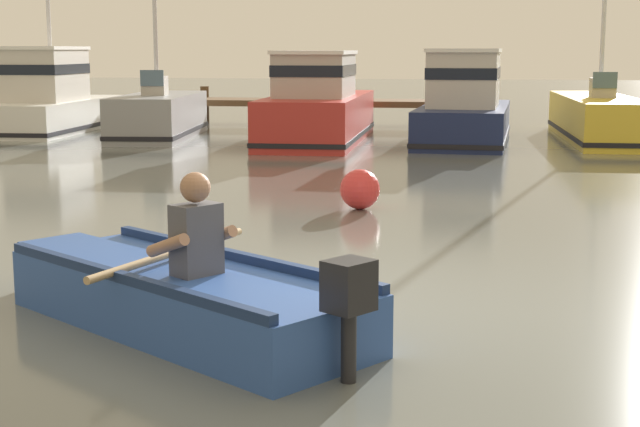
{
  "coord_description": "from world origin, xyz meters",
  "views": [
    {
      "loc": [
        0.69,
        -7.58,
        2.05
      ],
      "look_at": [
        -0.69,
        1.03,
        0.55
      ],
      "focal_mm": 53.5,
      "sensor_mm": 36.0,
      "label": 1
    }
  ],
  "objects_px": {
    "rowboat_with_person": "(179,294)",
    "moored_boat_grey": "(159,117)",
    "moored_boat_navy": "(464,108)",
    "moored_boat_white": "(52,101)",
    "mooring_buoy": "(360,189)",
    "moored_boat_red": "(318,108)",
    "moored_boat_yellow": "(598,119)"
  },
  "relations": [
    {
      "from": "rowboat_with_person",
      "to": "moored_boat_grey",
      "type": "relative_size",
      "value": 0.71
    },
    {
      "from": "moored_boat_grey",
      "to": "moored_boat_navy",
      "type": "distance_m",
      "value": 7.09
    },
    {
      "from": "rowboat_with_person",
      "to": "moored_boat_navy",
      "type": "relative_size",
      "value": 0.61
    },
    {
      "from": "moored_boat_navy",
      "to": "moored_boat_white",
      "type": "bearing_deg",
      "value": 173.29
    },
    {
      "from": "moored_boat_white",
      "to": "mooring_buoy",
      "type": "distance_m",
      "value": 13.9
    },
    {
      "from": "rowboat_with_person",
      "to": "moored_boat_navy",
      "type": "xyz_separation_m",
      "value": [
        1.93,
        14.85,
        0.51
      ]
    },
    {
      "from": "moored_boat_grey",
      "to": "moored_boat_red",
      "type": "bearing_deg",
      "value": -5.87
    },
    {
      "from": "moored_boat_grey",
      "to": "moored_boat_yellow",
      "type": "bearing_deg",
      "value": 6.87
    },
    {
      "from": "moored_boat_grey",
      "to": "moored_boat_yellow",
      "type": "relative_size",
      "value": 0.73
    },
    {
      "from": "moored_boat_red",
      "to": "moored_boat_navy",
      "type": "height_order",
      "value": "moored_boat_navy"
    },
    {
      "from": "rowboat_with_person",
      "to": "moored_boat_navy",
      "type": "distance_m",
      "value": 14.98
    },
    {
      "from": "mooring_buoy",
      "to": "moored_boat_red",
      "type": "bearing_deg",
      "value": 102.68
    },
    {
      "from": "rowboat_with_person",
      "to": "moored_boat_yellow",
      "type": "bearing_deg",
      "value": 72.82
    },
    {
      "from": "rowboat_with_person",
      "to": "moored_boat_navy",
      "type": "bearing_deg",
      "value": 82.58
    },
    {
      "from": "moored_boat_white",
      "to": "moored_boat_yellow",
      "type": "relative_size",
      "value": 0.88
    },
    {
      "from": "moored_boat_navy",
      "to": "moored_boat_red",
      "type": "bearing_deg",
      "value": -173.13
    },
    {
      "from": "moored_boat_white",
      "to": "moored_boat_yellow",
      "type": "xyz_separation_m",
      "value": [
        13.32,
        0.02,
        -0.3
      ]
    },
    {
      "from": "moored_boat_white",
      "to": "mooring_buoy",
      "type": "xyz_separation_m",
      "value": [
        9.05,
        -10.53,
        -0.52
      ]
    },
    {
      "from": "mooring_buoy",
      "to": "moored_boat_navy",
      "type": "bearing_deg",
      "value": 82.48
    },
    {
      "from": "rowboat_with_person",
      "to": "moored_boat_white",
      "type": "relative_size",
      "value": 0.59
    },
    {
      "from": "moored_boat_yellow",
      "to": "moored_boat_white",
      "type": "bearing_deg",
      "value": -179.93
    },
    {
      "from": "moored_boat_white",
      "to": "moored_boat_navy",
      "type": "height_order",
      "value": "moored_boat_white"
    },
    {
      "from": "moored_boat_grey",
      "to": "mooring_buoy",
      "type": "bearing_deg",
      "value": -57.87
    },
    {
      "from": "moored_boat_grey",
      "to": "mooring_buoy",
      "type": "xyz_separation_m",
      "value": [
        5.86,
        -9.33,
        -0.24
      ]
    },
    {
      "from": "moored_boat_navy",
      "to": "mooring_buoy",
      "type": "bearing_deg",
      "value": -97.52
    },
    {
      "from": "moored_boat_white",
      "to": "moored_boat_navy",
      "type": "distance_m",
      "value": 10.36
    },
    {
      "from": "mooring_buoy",
      "to": "moored_boat_yellow",
      "type": "bearing_deg",
      "value": 67.97
    },
    {
      "from": "moored_boat_white",
      "to": "mooring_buoy",
      "type": "height_order",
      "value": "moored_boat_white"
    },
    {
      "from": "moored_boat_navy",
      "to": "mooring_buoy",
      "type": "xyz_separation_m",
      "value": [
        -1.23,
        -9.32,
        -0.5
      ]
    },
    {
      "from": "moored_boat_yellow",
      "to": "mooring_buoy",
      "type": "bearing_deg",
      "value": -112.03
    },
    {
      "from": "moored_boat_grey",
      "to": "moored_boat_yellow",
      "type": "distance_m",
      "value": 10.2
    },
    {
      "from": "rowboat_with_person",
      "to": "mooring_buoy",
      "type": "bearing_deg",
      "value": 82.75
    }
  ]
}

